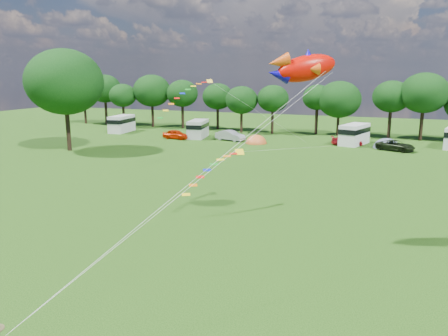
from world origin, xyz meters
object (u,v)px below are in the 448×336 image
(car_a, at_px, (176,134))
(car_d, at_px, (395,146))
(car_c, at_px, (347,141))
(campervan_b, at_px, (198,128))
(tent_greyblue, at_px, (386,148))
(big_tree, at_px, (65,82))
(tent_orange, at_px, (256,143))
(campervan_a, at_px, (122,123))
(car_b, at_px, (230,135))
(fish_kite, at_px, (301,68))
(campervan_c, at_px, (354,134))

(car_a, xyz_separation_m, car_d, (32.19, 1.17, -0.04))
(car_c, relative_size, car_d, 0.83)
(campervan_b, distance_m, tent_greyblue, 28.57)
(big_tree, distance_m, tent_greyblue, 44.17)
(tent_greyblue, bearing_deg, tent_orange, -172.19)
(tent_orange, xyz_separation_m, tent_greyblue, (18.06, 2.48, -0.00))
(car_c, xyz_separation_m, campervan_a, (-38.49, 0.58, 0.92))
(car_a, distance_m, campervan_b, 3.82)
(big_tree, distance_m, car_b, 24.78)
(car_b, relative_size, fish_kite, 1.06)
(campervan_a, xyz_separation_m, tent_greyblue, (43.88, -1.16, -1.53))
(car_b, relative_size, tent_orange, 1.28)
(campervan_b, height_order, tent_greyblue, campervan_b)
(car_c, distance_m, campervan_c, 1.71)
(car_a, distance_m, car_b, 8.66)
(car_b, xyz_separation_m, campervan_b, (-5.97, 1.18, 0.70))
(fish_kite, bearing_deg, campervan_a, 106.58)
(car_c, height_order, fish_kite, fish_kite)
(campervan_a, bearing_deg, campervan_b, -101.82)
(fish_kite, bearing_deg, car_a, 98.56)
(car_a, bearing_deg, campervan_b, -37.29)
(big_tree, xyz_separation_m, tent_orange, (21.53, 14.91, -9.00))
(campervan_a, distance_m, tent_greyblue, 43.92)
(big_tree, bearing_deg, car_c, 27.71)
(car_a, xyz_separation_m, campervan_a, (-12.81, 4.11, 0.81))
(car_a, distance_m, campervan_c, 26.99)
(campervan_c, distance_m, fish_kite, 40.81)
(campervan_c, height_order, fish_kite, fish_kite)
(campervan_a, height_order, tent_greyblue, campervan_a)
(big_tree, height_order, car_d, big_tree)
(campervan_b, xyz_separation_m, tent_greyblue, (28.53, 0.20, -1.47))
(campervan_a, bearing_deg, car_d, -100.50)
(tent_greyblue, distance_m, fish_kite, 39.81)
(car_c, distance_m, campervan_a, 38.50)
(campervan_a, height_order, fish_kite, fish_kite)
(campervan_b, relative_size, tent_greyblue, 1.51)
(car_c, xyz_separation_m, car_d, (6.51, -2.36, 0.06))
(tent_greyblue, xyz_separation_m, fish_kite, (-4.56, -38.16, 10.40))
(tent_orange, height_order, fish_kite, fish_kite)
(campervan_b, bearing_deg, car_d, -103.94)
(campervan_b, bearing_deg, car_c, -98.94)
(tent_orange, bearing_deg, car_a, -177.89)
(campervan_c, height_order, tent_greyblue, campervan_c)
(car_a, xyz_separation_m, fish_kite, (26.51, -35.20, 9.68))
(car_c, relative_size, campervan_b, 0.70)
(car_a, xyz_separation_m, car_c, (25.68, 3.53, -0.10))
(car_b, distance_m, tent_greyblue, 22.61)
(car_d, bearing_deg, tent_greyblue, 54.16)
(campervan_c, bearing_deg, tent_greyblue, -94.48)
(campervan_b, height_order, tent_orange, campervan_b)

